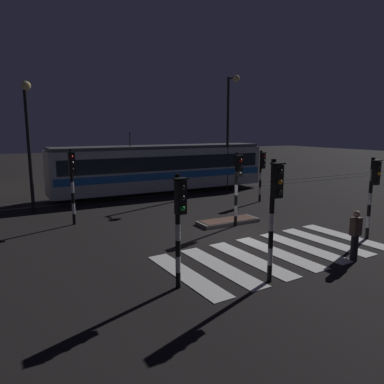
% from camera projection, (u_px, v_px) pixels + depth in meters
% --- Properties ---
extents(ground_plane, '(120.00, 120.00, 0.00)m').
position_uv_depth(ground_plane, '(237.00, 235.00, 15.09)').
color(ground_plane, black).
extents(rail_near, '(80.00, 0.12, 0.03)m').
position_uv_depth(rail_near, '(146.00, 197.00, 23.66)').
color(rail_near, '#59595E').
rests_on(rail_near, ground).
extents(rail_far, '(80.00, 0.12, 0.03)m').
position_uv_depth(rail_far, '(138.00, 193.00, 24.90)').
color(rail_far, '#59595E').
rests_on(rail_far, ground).
extents(crosswalk_zebra, '(8.43, 4.31, 0.02)m').
position_uv_depth(crosswalk_zebra, '(278.00, 253.00, 12.96)').
color(crosswalk_zebra, silver).
rests_on(crosswalk_zebra, ground).
extents(traffic_island, '(2.97, 1.02, 0.18)m').
position_uv_depth(traffic_island, '(228.00, 221.00, 17.05)').
color(traffic_island, slate).
rests_on(traffic_island, ground).
extents(traffic_light_corner_far_left, '(0.36, 0.42, 3.46)m').
position_uv_depth(traffic_light_corner_far_left, '(72.00, 175.00, 16.37)').
color(traffic_light_corner_far_left, black).
rests_on(traffic_light_corner_far_left, ground).
extents(traffic_light_kerb_mid_left, '(0.36, 0.42, 3.54)m').
position_uv_depth(traffic_light_kerb_mid_left, '(274.00, 203.00, 10.08)').
color(traffic_light_kerb_mid_left, black).
rests_on(traffic_light_kerb_mid_left, ground).
extents(traffic_light_corner_near_right, '(0.36, 0.42, 3.26)m').
position_uv_depth(traffic_light_corner_near_right, '(373.00, 186.00, 14.20)').
color(traffic_light_corner_near_right, black).
rests_on(traffic_light_corner_near_right, ground).
extents(traffic_light_corner_far_right, '(0.36, 0.42, 3.08)m').
position_uv_depth(traffic_light_corner_far_right, '(262.00, 168.00, 21.69)').
color(traffic_light_corner_far_right, black).
rests_on(traffic_light_corner_far_right, ground).
extents(traffic_light_corner_near_left, '(0.36, 0.42, 3.18)m').
position_uv_depth(traffic_light_corner_near_left, '(179.00, 215.00, 9.71)').
color(traffic_light_corner_near_left, black).
rests_on(traffic_light_corner_near_left, ground).
extents(traffic_light_median_centre, '(0.36, 0.42, 3.31)m').
position_uv_depth(traffic_light_median_centre, '(238.00, 178.00, 16.13)').
color(traffic_light_median_centre, black).
rests_on(traffic_light_median_centre, ground).
extents(street_lamp_trackside_left, '(0.44, 1.21, 6.60)m').
position_uv_depth(street_lamp_trackside_left, '(28.00, 131.00, 18.41)').
color(street_lamp_trackside_left, black).
rests_on(street_lamp_trackside_left, ground).
extents(street_lamp_trackside_right, '(0.44, 1.21, 7.84)m').
position_uv_depth(street_lamp_trackside_right, '(230.00, 120.00, 25.12)').
color(street_lamp_trackside_right, black).
rests_on(street_lamp_trackside_right, ground).
extents(tram, '(14.82, 2.58, 4.15)m').
position_uv_depth(tram, '(162.00, 168.00, 24.69)').
color(tram, '#B2BCC1').
rests_on(tram, ground).
extents(pedestrian_waiting_at_kerb, '(0.36, 0.24, 1.71)m').
position_uv_depth(pedestrian_waiting_at_kerb, '(355.00, 235.00, 12.07)').
color(pedestrian_waiting_at_kerb, black).
rests_on(pedestrian_waiting_at_kerb, ground).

